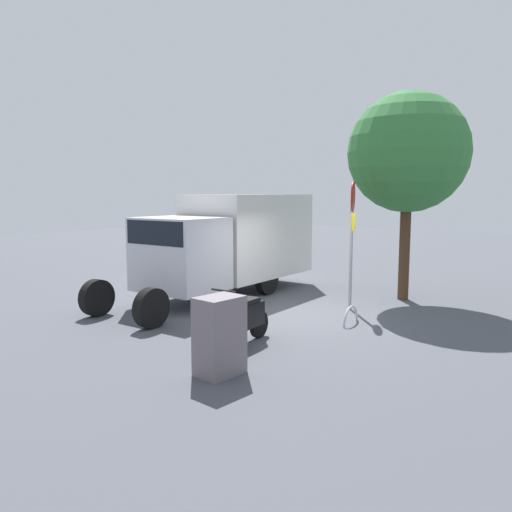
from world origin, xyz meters
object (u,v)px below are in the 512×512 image
object	(u,v)px
motorcycle	(243,319)
utility_cabinet	(220,336)
street_tree	(408,153)
box_truck_near	(230,240)
bike_rack_hoop	(350,324)
stop_sign	(352,225)

from	to	relation	value
motorcycle	utility_cabinet	bearing A→B (deg)	21.79
street_tree	box_truck_near	bearing A→B (deg)	-59.69
utility_cabinet	box_truck_near	bearing A→B (deg)	-139.08
motorcycle	street_tree	world-z (taller)	street_tree
bike_rack_hoop	motorcycle	bearing A→B (deg)	-17.45
utility_cabinet	bike_rack_hoop	size ratio (longest dim) A/B	1.53
motorcycle	street_tree	bearing A→B (deg)	167.46
motorcycle	bike_rack_hoop	bearing A→B (deg)	156.43
box_truck_near	stop_sign	xyz separation A→B (m)	(-0.48, 3.75, 0.56)
stop_sign	street_tree	xyz separation A→B (m)	(-2.03, 0.55, 1.88)
utility_cabinet	bike_rack_hoop	bearing A→B (deg)	178.80
stop_sign	street_tree	distance (m)	2.82
motorcycle	stop_sign	xyz separation A→B (m)	(-4.07, 0.14, 1.66)
motorcycle	street_tree	size ratio (longest dim) A/B	0.32
motorcycle	street_tree	xyz separation A→B (m)	(-6.10, 0.69, 3.53)
box_truck_near	motorcycle	world-z (taller)	box_truck_near
motorcycle	bike_rack_hoop	world-z (taller)	motorcycle
box_truck_near	street_tree	size ratio (longest dim) A/B	1.33
stop_sign	street_tree	size ratio (longest dim) A/B	0.57
stop_sign	utility_cabinet	distance (m)	5.78
utility_cabinet	motorcycle	bearing A→B (deg)	-152.09
street_tree	utility_cabinet	size ratio (longest dim) A/B	4.39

